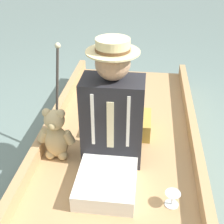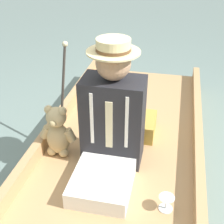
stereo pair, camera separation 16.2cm
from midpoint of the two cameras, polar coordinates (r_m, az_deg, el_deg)
The scene contains 7 objects.
ground_plane at distance 2.34m, azimuth 2.93°, elevation -11.17°, with size 16.00×16.00×0.00m, color slate.
punt_boat at distance 2.29m, azimuth 2.99°, elevation -9.66°, with size 1.18×3.10×0.25m.
seat_cushion at distance 2.48m, azimuth 4.76°, elevation -2.26°, with size 0.43×0.30×0.14m.
seated_person at distance 2.01m, azimuth 2.18°, elevation -1.87°, with size 0.40×0.69×0.87m.
teddy_bear at distance 2.20m, azimuth -7.87°, elevation -3.70°, with size 0.27×0.16×0.39m.
wine_glass at distance 1.90m, azimuth 12.44°, elevation -15.66°, with size 0.09×0.09×0.09m.
walking_cane at distance 2.40m, azimuth -7.00°, elevation 5.70°, with size 0.04×0.28×0.69m.
Camera 2 is at (-0.34, 1.71, 1.56)m, focal length 50.00 mm.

